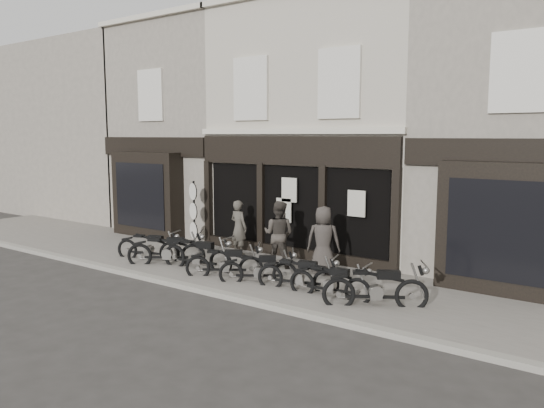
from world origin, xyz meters
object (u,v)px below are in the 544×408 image
Objects in this scene: motorcycle_2 at (198,257)px; motorcycle_3 at (225,266)px; man_centre at (279,234)px; man_right at (323,240)px; motorcycle_7 at (376,292)px; motorcycle_1 at (167,253)px; motorcycle_6 at (330,285)px; man_left at (239,228)px; motorcycle_4 at (259,271)px; motorcycle_0 at (149,249)px; motorcycle_5 at (299,278)px; advert_sign_post at (194,216)px.

motorcycle_3 is (1.15, -0.14, -0.04)m from motorcycle_2.
man_centre reaches higher than man_right.
motorcycle_7 is 4.24m from man_centre.
motorcycle_1 is 1.08× the size of motorcycle_3.
motorcycle_6 is at bearing 101.24° from man_right.
man_centre is (-3.84, 1.67, 0.63)m from motorcycle_7.
man_left reaches higher than motorcycle_7.
motorcycle_2 is at bearing 143.37° from motorcycle_4.
motorcycle_0 is 3.23m from motorcycle_3.
motorcycle_3 is 2.68m from man_left.
motorcycle_5 is 2.14m from motorcycle_7.
man_left is 2.09m from advert_sign_post.
motorcycle_0 is 4.17m from man_centre.
advert_sign_post is (-2.08, 0.11, 0.16)m from man_left.
motorcycle_7 is at bearing -17.80° from motorcycle_0.
motorcycle_4 is (3.37, 0.06, -0.05)m from motorcycle_1.
motorcycle_5 is at bearing -30.11° from motorcycle_3.
motorcycle_7 reaches higher than motorcycle_2.
advert_sign_post reaches higher than man_right.
man_right is at bearing 25.47° from motorcycle_4.
motorcycle_6 is 1.20× the size of man_left.
man_right is at bearing 170.17° from man_centre.
man_right is at bearing 7.40° from motorcycle_3.
motorcycle_5 is at bearing 146.01° from motorcycle_7.
motorcycle_7 is 8.22m from advert_sign_post.
man_left reaches higher than motorcycle_2.
motorcycle_6 is 3.21m from man_centre.
man_centre reaches higher than motorcycle_7.
motorcycle_4 is at bearing 36.72° from man_right.
man_right is (-2.39, 1.73, 0.61)m from motorcycle_7.
motorcycle_5 is 1.19× the size of man_left.
man_right reaches higher than motorcycle_7.
motorcycle_2 is at bearing 172.85° from motorcycle_6.
advert_sign_post is (-1.16, 2.32, 0.71)m from motorcycle_1.
motorcycle_5 is at bearing -32.51° from motorcycle_4.
motorcycle_2 is at bearing -28.79° from motorcycle_1.
motorcycle_4 is at bearing -17.82° from motorcycle_0.
motorcycle_6 reaches higher than motorcycle_4.
motorcycle_0 is at bearing 143.96° from motorcycle_3.
motorcycle_6 is 1.19m from motorcycle_7.
man_centre reaches higher than motorcycle_1.
man_left is at bearing -31.76° from man_right.
motorcycle_2 is 0.99× the size of advert_sign_post.
advert_sign_post is at bearing 155.11° from motorcycle_6.
motorcycle_5 is 1.77m from man_right.
man_left is 3.42m from man_right.
motorcycle_0 is 2.87m from man_left.
motorcycle_1 is 2.69m from advert_sign_post.
motorcycle_2 reaches higher than motorcycle_6.
motorcycle_1 is at bearing 146.05° from motorcycle_3.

